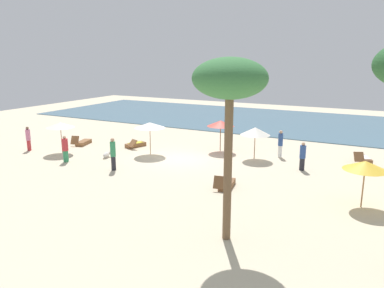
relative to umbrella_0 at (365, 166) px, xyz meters
name	(u,v)px	position (x,y,z in m)	size (l,w,h in m)	color
ground_plane	(182,159)	(-10.75, 3.17, -1.90)	(60.00, 60.00, 0.00)	beige
ocean_water	(262,120)	(-10.75, 20.17, -1.87)	(48.00, 16.00, 0.06)	#476B7F
umbrella_0	(365,166)	(0.00, 0.00, 0.00)	(1.85, 1.85, 2.10)	olive
umbrella_1	(255,131)	(-6.65, 5.36, -0.07)	(1.89, 1.89, 2.07)	brown
umbrella_2	(221,123)	(-9.42, 6.27, 0.06)	(1.87, 1.87, 2.15)	brown
umbrella_3	(60,125)	(-18.82, 0.82, 0.03)	(1.91, 1.91, 2.11)	olive
umbrella_4	(150,125)	(-13.23, 3.27, 0.10)	(2.05, 2.05, 2.18)	olive
lounger_0	(135,145)	(-15.38, 4.50, -1.72)	(1.11, 1.80, 0.67)	brown
lounger_1	(226,184)	(-6.20, -0.44, -1.73)	(0.86, 1.71, 0.75)	brown
lounger_2	(83,142)	(-19.31, 3.28, -1.73)	(1.01, 1.73, 0.75)	brown
lounger_3	(363,159)	(-0.40, 7.94, -1.72)	(1.16, 1.77, 0.71)	brown
person_0	(303,156)	(-3.44, 4.34, -1.06)	(0.48, 0.48, 1.67)	#26262D
person_1	(280,144)	(-5.32, 6.59, -0.98)	(0.39, 0.39, 1.79)	white
person_2	(113,154)	(-13.13, -0.70, -0.91)	(0.37, 0.37, 1.91)	#26262D
person_3	(28,138)	(-21.37, 0.22, -1.03)	(0.44, 0.44, 1.70)	#BF3338
person_4	(65,149)	(-16.91, -0.70, -1.07)	(0.52, 0.52, 1.66)	#338C59
palm_1	(230,83)	(-4.13, -5.41, 3.70)	(2.52, 2.52, 6.44)	brown
dog	(107,155)	(-15.30, 1.27, -1.70)	(0.57, 0.84, 0.38)	silver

